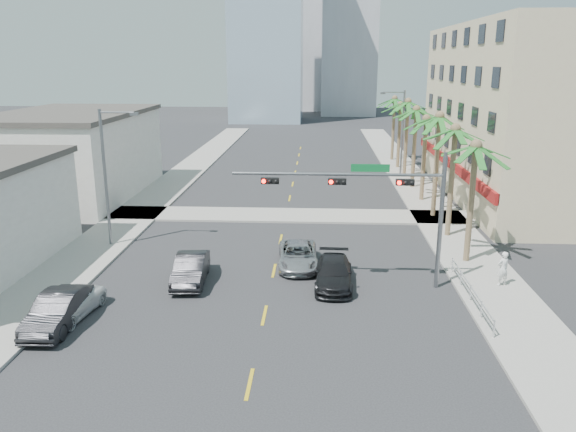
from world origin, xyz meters
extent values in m
plane|color=#262628|center=(0.00, 0.00, 0.00)|extent=(260.00, 260.00, 0.00)
cube|color=gray|center=(12.00, 20.00, 0.07)|extent=(4.00, 120.00, 0.15)
cube|color=gray|center=(-12.00, 20.00, 0.07)|extent=(4.00, 120.00, 0.15)
cube|color=gray|center=(0.00, 22.00, 0.07)|extent=(80.00, 4.00, 0.15)
cube|color=beige|center=(22.00, 30.00, 7.50)|extent=(15.00, 28.00, 15.00)
cube|color=maroon|center=(14.40, 30.00, 3.00)|extent=(0.30, 28.00, 0.80)
cube|color=beige|center=(-19.50, 28.00, 3.60)|extent=(11.00, 18.00, 7.20)
cube|color=#ADADB2|center=(-3.00, 125.00, 21.00)|extent=(16.00, 16.00, 42.00)
cylinder|color=slate|center=(9.00, 8.00, 3.60)|extent=(0.24, 0.24, 7.20)
cylinder|color=slate|center=(3.50, 8.00, 6.20)|extent=(11.00, 0.16, 0.16)
cube|color=#0C662D|center=(5.20, 8.00, 6.55)|extent=(2.00, 0.05, 0.40)
cube|color=black|center=(7.00, 7.85, 5.85)|extent=(0.95, 0.28, 0.32)
sphere|color=#FF0C05|center=(6.68, 7.69, 5.85)|extent=(0.22, 0.22, 0.22)
cube|color=black|center=(3.50, 7.85, 5.85)|extent=(0.95, 0.28, 0.32)
sphere|color=#FF0C05|center=(3.18, 7.69, 5.85)|extent=(0.22, 0.22, 0.22)
cube|color=black|center=(0.00, 7.85, 5.85)|extent=(0.95, 0.28, 0.32)
sphere|color=#FF0C05|center=(-0.32, 7.69, 5.85)|extent=(0.22, 0.22, 0.22)
cylinder|color=brown|center=(11.60, 12.00, 3.60)|extent=(0.36, 0.36, 7.20)
cylinder|color=brown|center=(11.60, 17.20, 3.78)|extent=(0.36, 0.36, 7.56)
cylinder|color=brown|center=(11.60, 22.40, 3.96)|extent=(0.36, 0.36, 7.92)
cylinder|color=brown|center=(11.60, 27.60, 3.60)|extent=(0.36, 0.36, 7.20)
cylinder|color=brown|center=(11.60, 32.80, 3.78)|extent=(0.36, 0.36, 7.56)
cylinder|color=brown|center=(11.60, 38.00, 3.96)|extent=(0.36, 0.36, 7.92)
cylinder|color=brown|center=(11.60, 43.20, 3.60)|extent=(0.36, 0.36, 7.20)
cylinder|color=brown|center=(11.60, 48.40, 3.78)|extent=(0.36, 0.36, 7.56)
cylinder|color=slate|center=(-11.20, 14.00, 4.50)|extent=(0.20, 0.20, 9.00)
cylinder|color=slate|center=(-10.10, 14.00, 8.80)|extent=(2.20, 0.12, 0.12)
cube|color=slate|center=(-9.00, 14.00, 8.70)|extent=(0.50, 0.25, 0.18)
cylinder|color=slate|center=(11.20, 38.00, 4.50)|extent=(0.20, 0.20, 9.00)
cylinder|color=slate|center=(10.10, 38.00, 8.80)|extent=(2.20, 0.12, 0.12)
cube|color=slate|center=(9.00, 38.00, 8.70)|extent=(0.50, 0.25, 0.18)
cylinder|color=silver|center=(10.30, 6.00, 0.55)|extent=(0.08, 8.00, 0.08)
cylinder|color=silver|center=(10.30, 6.00, 0.90)|extent=(0.08, 8.00, 0.08)
cylinder|color=silver|center=(10.30, 2.00, 0.50)|extent=(0.08, 0.08, 1.00)
cylinder|color=silver|center=(10.30, 4.00, 0.50)|extent=(0.08, 0.08, 1.00)
cylinder|color=silver|center=(10.30, 6.00, 0.50)|extent=(0.08, 0.08, 1.00)
cylinder|color=silver|center=(10.30, 8.00, 0.50)|extent=(0.08, 0.08, 1.00)
cylinder|color=silver|center=(10.30, 10.00, 0.50)|extent=(0.08, 0.08, 1.00)
imported|color=black|center=(-9.40, 2.32, 0.79)|extent=(1.75, 4.84, 1.59)
imported|color=silver|center=(-9.40, 3.29, 0.61)|extent=(2.60, 4.64, 1.23)
imported|color=black|center=(-4.47, 8.00, 0.77)|extent=(1.98, 4.80, 1.55)
imported|color=#ABABAF|center=(1.38, 10.81, 0.69)|extent=(2.60, 5.11, 1.38)
imported|color=black|center=(3.43, 7.96, 0.72)|extent=(2.13, 4.98, 1.43)
imported|color=white|center=(12.53, 8.14, 1.10)|extent=(0.82, 0.69, 1.91)
camera|label=1|loc=(2.48, -20.79, 11.91)|focal=35.00mm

